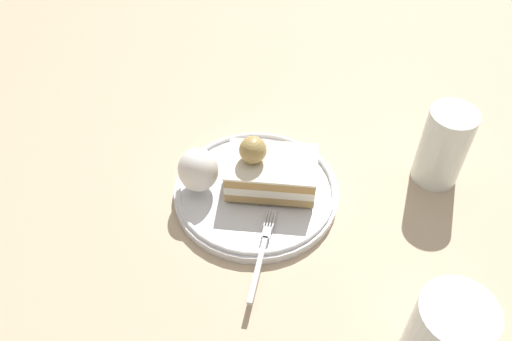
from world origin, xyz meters
TOP-DOWN VIEW (x-y plane):
  - ground_plane at (0.00, 0.00)m, footprint 2.40×2.40m
  - dessert_plate at (0.03, -0.03)m, footprint 0.21×0.21m
  - cake_slice at (0.01, -0.02)m, footprint 0.13×0.13m
  - whipped_cream_dollop at (0.08, -0.07)m, footprint 0.05×0.05m
  - fork at (0.08, 0.06)m, footprint 0.10×0.09m
  - drink_glass_near at (-0.18, 0.09)m, footprint 0.06×0.06m
  - drink_glass_far at (0.01, 0.25)m, footprint 0.07×0.07m

SIDE VIEW (x-z plane):
  - ground_plane at x=0.00m, z-range 0.00..0.00m
  - dessert_plate at x=0.03m, z-range 0.00..0.02m
  - fork at x=0.08m, z-range 0.02..0.02m
  - cake_slice at x=0.01m, z-range 0.00..0.08m
  - drink_glass_far at x=0.01m, z-range -0.01..0.09m
  - whipped_cream_dollop at x=0.08m, z-range 0.02..0.08m
  - drink_glass_near at x=-0.18m, z-range 0.00..0.10m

